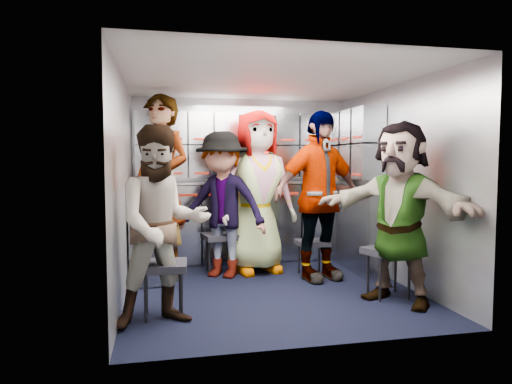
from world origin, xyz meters
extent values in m
plane|color=black|center=(0.00, 0.00, 0.00)|extent=(3.00, 3.00, 0.00)
cube|color=gray|center=(0.00, 1.50, 1.05)|extent=(2.80, 0.04, 2.10)
cube|color=gray|center=(-1.40, 0.00, 1.05)|extent=(0.04, 3.00, 2.10)
cube|color=gray|center=(1.40, 0.00, 1.05)|extent=(0.04, 3.00, 2.10)
cube|color=silver|center=(0.00, 0.00, 2.10)|extent=(2.80, 3.00, 0.02)
cube|color=#959AA3|center=(0.00, 1.29, 0.49)|extent=(2.68, 0.38, 0.99)
cube|color=#959AA3|center=(-1.19, 0.56, 0.49)|extent=(0.38, 0.76, 0.99)
cube|color=silver|center=(0.00, 1.29, 1.01)|extent=(2.68, 0.42, 0.03)
cube|color=#959AA3|center=(0.00, 1.35, 1.49)|extent=(2.68, 0.28, 0.82)
cube|color=#959AA3|center=(1.25, 0.70, 1.49)|extent=(0.28, 1.00, 0.82)
cube|color=#959AA3|center=(1.25, 0.60, 0.50)|extent=(0.28, 1.20, 1.00)
cube|color=#A72011|center=(0.00, 1.09, 0.88)|extent=(2.60, 0.02, 0.03)
cube|color=black|center=(-1.05, -0.65, 0.43)|extent=(0.41, 0.39, 0.06)
cylinder|color=black|center=(-1.19, -0.77, 0.20)|extent=(0.02, 0.02, 0.41)
cylinder|color=black|center=(-0.91, -0.77, 0.20)|extent=(0.02, 0.02, 0.41)
cylinder|color=black|center=(-1.19, -0.53, 0.20)|extent=(0.02, 0.02, 0.41)
cylinder|color=black|center=(-0.91, -0.53, 0.20)|extent=(0.02, 0.02, 0.41)
cube|color=black|center=(-0.39, 0.74, 0.42)|extent=(0.43, 0.42, 0.06)
cylinder|color=black|center=(-0.53, 0.62, 0.20)|extent=(0.02, 0.02, 0.40)
cylinder|color=black|center=(-0.25, 0.62, 0.20)|extent=(0.02, 0.02, 0.40)
cylinder|color=black|center=(-0.53, 0.86, 0.20)|extent=(0.02, 0.02, 0.40)
cylinder|color=black|center=(-0.25, 0.86, 0.20)|extent=(0.02, 0.02, 0.40)
cube|color=black|center=(0.03, 0.88, 0.42)|extent=(0.49, 0.48, 0.06)
cylinder|color=black|center=(-0.10, 0.76, 0.20)|extent=(0.02, 0.02, 0.40)
cylinder|color=black|center=(0.17, 0.76, 0.20)|extent=(0.02, 0.02, 0.40)
cylinder|color=black|center=(-0.10, 1.00, 0.20)|extent=(0.02, 0.02, 0.40)
cylinder|color=black|center=(0.17, 1.00, 0.20)|extent=(0.02, 0.02, 0.40)
cube|color=black|center=(0.61, 0.40, 0.37)|extent=(0.35, 0.33, 0.05)
cylinder|color=black|center=(0.49, 0.29, 0.18)|extent=(0.02, 0.02, 0.35)
cylinder|color=black|center=(0.73, 0.29, 0.18)|extent=(0.02, 0.02, 0.35)
cylinder|color=black|center=(0.49, 0.51, 0.18)|extent=(0.02, 0.02, 0.35)
cylinder|color=black|center=(0.73, 0.51, 0.18)|extent=(0.02, 0.02, 0.35)
cube|color=black|center=(1.05, -0.53, 0.44)|extent=(0.51, 0.49, 0.06)
cylinder|color=black|center=(0.90, -0.65, 0.21)|extent=(0.03, 0.03, 0.42)
cylinder|color=black|center=(1.20, -0.65, 0.21)|extent=(0.03, 0.03, 0.42)
cylinder|color=black|center=(0.90, -0.40, 0.21)|extent=(0.03, 0.03, 0.42)
cylinder|color=black|center=(1.20, -0.40, 0.21)|extent=(0.03, 0.03, 0.42)
imported|color=black|center=(-1.05, 0.76, 1.02)|extent=(0.88, 0.87, 2.04)
imported|color=black|center=(-1.05, -0.83, 0.79)|extent=(0.88, 0.75, 1.58)
imported|color=black|center=(-0.39, 0.56, 0.81)|extent=(1.20, 1.06, 1.62)
imported|color=black|center=(0.03, 0.70, 0.94)|extent=(1.01, 0.75, 1.87)
imported|color=black|center=(0.61, 0.22, 0.92)|extent=(1.15, 0.71, 1.83)
imported|color=black|center=(1.05, -0.71, 0.83)|extent=(1.28, 1.54, 1.66)
cylinder|color=white|center=(-0.13, 1.24, 1.15)|extent=(0.07, 0.07, 0.24)
cylinder|color=white|center=(-0.21, 1.24, 1.15)|extent=(0.07, 0.07, 0.24)
cylinder|color=white|center=(0.35, 1.24, 1.14)|extent=(0.06, 0.06, 0.22)
cylinder|color=#C1B188|center=(-1.02, 1.23, 1.08)|extent=(0.09, 0.09, 0.11)
cylinder|color=#C1B188|center=(1.24, 1.23, 1.09)|extent=(0.09, 0.09, 0.11)
camera|label=1|loc=(-1.07, -4.45, 1.30)|focal=32.00mm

